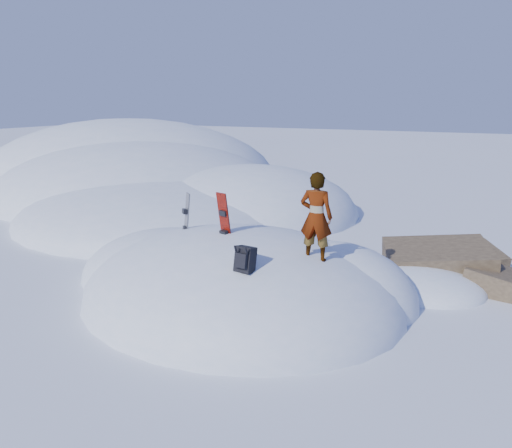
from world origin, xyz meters
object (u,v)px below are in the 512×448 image
at_px(snowboard_red, 225,225).
at_px(backpack, 245,259).
at_px(person, 316,217).
at_px(snowboard_dark, 186,222).

height_order(snowboard_red, backpack, snowboard_red).
height_order(snowboard_red, person, person).
bearing_deg(snowboard_red, snowboard_dark, 176.23).
xyz_separation_m(snowboard_red, backpack, (1.13, -1.29, -0.20)).
relative_size(snowboard_red, backpack, 2.64).
bearing_deg(snowboard_red, person, 12.87).
bearing_deg(backpack, snowboard_dark, 150.85).
distance_m(snowboard_red, snowboard_dark, 1.34).
bearing_deg(person, backpack, 50.51).
distance_m(backpack, person, 1.60).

